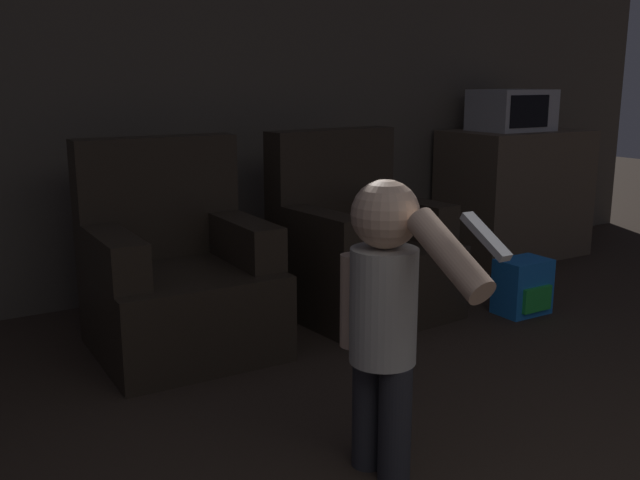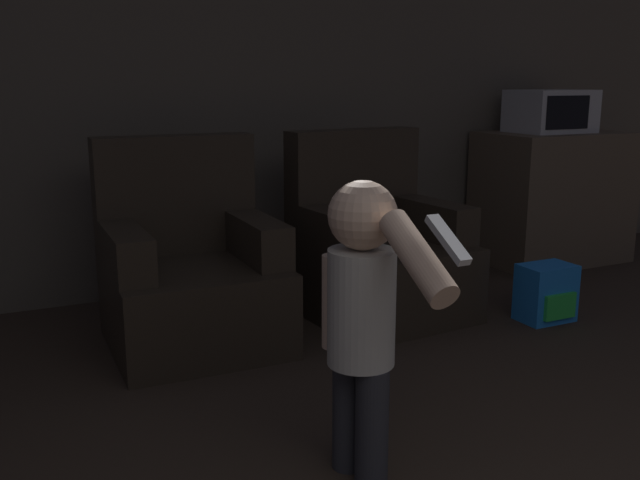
% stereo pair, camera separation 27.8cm
% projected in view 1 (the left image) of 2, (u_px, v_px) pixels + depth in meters
% --- Properties ---
extents(wall_back, '(8.40, 0.05, 2.60)m').
position_uv_depth(wall_back, '(122.00, 65.00, 3.81)').
color(wall_back, '#51493F').
rests_on(wall_back, ground_plane).
extents(armchair_left, '(0.78, 0.77, 0.96)m').
position_uv_depth(armchair_left, '(178.00, 278.00, 3.28)').
color(armchair_left, black).
rests_on(armchair_left, ground_plane).
extents(armchair_right, '(0.83, 0.83, 0.96)m').
position_uv_depth(armchair_right, '(358.00, 251.00, 3.80)').
color(armchair_right, black).
rests_on(armchair_right, ground_plane).
extents(person_toddler, '(0.21, 0.64, 0.94)m').
position_uv_depth(person_toddler, '(385.00, 306.00, 2.15)').
color(person_toddler, '#28282D').
rests_on(person_toddler, ground_plane).
extents(toy_backpack, '(0.28, 0.21, 0.30)m').
position_uv_depth(toy_backpack, '(523.00, 287.00, 3.80)').
color(toy_backpack, blue).
rests_on(toy_backpack, ground_plane).
extents(kitchen_counter, '(0.97, 0.62, 0.88)m').
position_uv_depth(kitchen_counter, '(514.00, 193.00, 5.02)').
color(kitchen_counter, brown).
rests_on(kitchen_counter, ground_plane).
extents(microwave, '(0.50, 0.39, 0.28)m').
position_uv_depth(microwave, '(512.00, 110.00, 4.85)').
color(microwave, '#B7B7BC').
rests_on(microwave, kitchen_counter).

